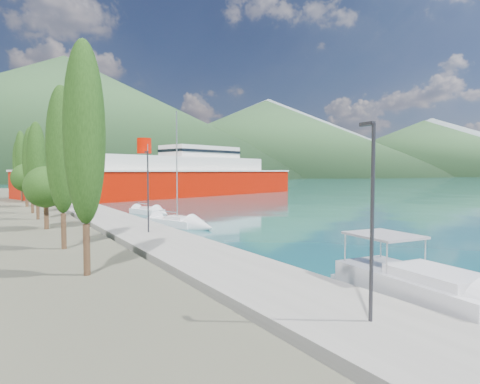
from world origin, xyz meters
TOP-DOWN VIEW (x-y plane):
  - ground at (0.00, 120.00)m, footprint 1400.00×1400.00m
  - quay at (-9.00, 26.00)m, footprint 5.00×88.00m
  - hills_far at (138.59, 618.73)m, footprint 1480.00×900.00m
  - hills_near at (98.04, 372.50)m, footprint 1010.00×520.00m
  - tree_row at (-15.25, 31.96)m, footprint 3.69×62.11m
  - lamp_posts at (-9.00, 14.46)m, footprint 0.15×48.25m
  - motor_cruiser at (-4.80, -8.59)m, footprint 3.65×9.55m
  - sailboat_near at (-3.10, 18.34)m, footprint 4.61×8.63m
  - sailboat_mid at (-2.04, 30.90)m, footprint 3.91×6.82m
  - ferry at (15.43, 64.46)m, footprint 64.51×30.68m

SIDE VIEW (x-z plane):
  - ground at x=0.00m, z-range 0.00..0.00m
  - sailboat_mid at x=-2.04m, z-range -4.50..5.05m
  - sailboat_near at x=-3.10m, z-range -5.72..6.31m
  - quay at x=-9.00m, z-range 0.00..0.80m
  - motor_cruiser at x=-4.80m, z-range -1.15..2.28m
  - ferry at x=15.43m, z-range -2.46..10.11m
  - lamp_posts at x=-9.00m, z-range 1.05..7.11m
  - tree_row at x=-15.25m, z-range 0.47..11.34m
  - hills_near at x=98.04m, z-range -8.32..106.68m
  - hills_far at x=138.59m, z-range -12.61..167.39m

